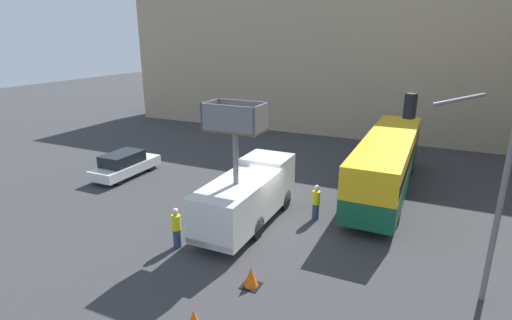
{
  "coord_description": "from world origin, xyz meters",
  "views": [
    {
      "loc": [
        6.8,
        -15.6,
        8.5
      ],
      "look_at": [
        -0.77,
        0.6,
        2.88
      ],
      "focal_mm": 28.0,
      "sensor_mm": 36.0,
      "label": 1
    }
  ],
  "objects_px": {
    "traffic_light_pole": "(468,161)",
    "road_worker_near_truck": "(176,228)",
    "traffic_cone_mid_road": "(194,320)",
    "parked_car_curbside": "(125,164)",
    "city_bus": "(387,160)",
    "utility_truck": "(248,193)",
    "road_worker_directing": "(316,202)",
    "traffic_cone_near_truck": "(251,277)"
  },
  "relations": [
    {
      "from": "traffic_light_pole",
      "to": "road_worker_near_truck",
      "type": "bearing_deg",
      "value": -169.04
    },
    {
      "from": "road_worker_directing",
      "to": "traffic_cone_near_truck",
      "type": "xyz_separation_m",
      "value": [
        -0.48,
        -6.15,
        -0.52
      ]
    },
    {
      "from": "road_worker_directing",
      "to": "traffic_cone_mid_road",
      "type": "distance_m",
      "value": 8.87
    },
    {
      "from": "city_bus",
      "to": "utility_truck",
      "type": "bearing_deg",
      "value": 144.2
    },
    {
      "from": "city_bus",
      "to": "traffic_light_pole",
      "type": "distance_m",
      "value": 9.13
    },
    {
      "from": "utility_truck",
      "to": "parked_car_curbside",
      "type": "height_order",
      "value": "utility_truck"
    },
    {
      "from": "road_worker_directing",
      "to": "traffic_light_pole",
      "type": "bearing_deg",
      "value": 124.97
    },
    {
      "from": "road_worker_directing",
      "to": "parked_car_curbside",
      "type": "distance_m",
      "value": 12.67
    },
    {
      "from": "utility_truck",
      "to": "parked_car_curbside",
      "type": "xyz_separation_m",
      "value": [
        -9.89,
        2.69,
        -0.78
      ]
    },
    {
      "from": "road_worker_directing",
      "to": "parked_car_curbside",
      "type": "bearing_deg",
      "value": -31.89
    },
    {
      "from": "city_bus",
      "to": "traffic_cone_mid_road",
      "type": "height_order",
      "value": "city_bus"
    },
    {
      "from": "road_worker_directing",
      "to": "traffic_cone_near_truck",
      "type": "bearing_deg",
      "value": 57.73
    },
    {
      "from": "traffic_cone_mid_road",
      "to": "parked_car_curbside",
      "type": "xyz_separation_m",
      "value": [
        -11.52,
        9.68,
        0.48
      ]
    },
    {
      "from": "road_worker_near_truck",
      "to": "traffic_cone_mid_road",
      "type": "xyz_separation_m",
      "value": [
        3.34,
        -3.79,
        -0.58
      ]
    },
    {
      "from": "parked_car_curbside",
      "to": "traffic_cone_near_truck",
      "type": "bearing_deg",
      "value": -30.09
    },
    {
      "from": "traffic_light_pole",
      "to": "parked_car_curbside",
      "type": "relative_size",
      "value": 1.47
    },
    {
      "from": "utility_truck",
      "to": "traffic_cone_near_truck",
      "type": "xyz_separation_m",
      "value": [
        2.27,
        -4.35,
        -1.2
      ]
    },
    {
      "from": "traffic_light_pole",
      "to": "traffic_cone_mid_road",
      "type": "xyz_separation_m",
      "value": [
        -6.96,
        -5.78,
        -4.28
      ]
    },
    {
      "from": "city_bus",
      "to": "traffic_light_pole",
      "type": "xyz_separation_m",
      "value": [
        3.35,
        -8.06,
        2.68
      ]
    },
    {
      "from": "city_bus",
      "to": "road_worker_directing",
      "type": "relative_size",
      "value": 7.09
    },
    {
      "from": "road_worker_near_truck",
      "to": "parked_car_curbside",
      "type": "distance_m",
      "value": 10.08
    },
    {
      "from": "utility_truck",
      "to": "road_worker_near_truck",
      "type": "height_order",
      "value": "utility_truck"
    },
    {
      "from": "traffic_light_pole",
      "to": "traffic_cone_near_truck",
      "type": "bearing_deg",
      "value": -153.48
    },
    {
      "from": "traffic_light_pole",
      "to": "utility_truck",
      "type": "bearing_deg",
      "value": 172.05
    },
    {
      "from": "road_worker_near_truck",
      "to": "road_worker_directing",
      "type": "distance_m",
      "value": 6.69
    },
    {
      "from": "road_worker_directing",
      "to": "traffic_cone_mid_road",
      "type": "xyz_separation_m",
      "value": [
        -1.12,
        -8.78,
        -0.58
      ]
    },
    {
      "from": "traffic_cone_near_truck",
      "to": "traffic_cone_mid_road",
      "type": "relative_size",
      "value": 1.18
    },
    {
      "from": "utility_truck",
      "to": "traffic_cone_near_truck",
      "type": "bearing_deg",
      "value": -62.45
    },
    {
      "from": "city_bus",
      "to": "traffic_cone_mid_road",
      "type": "xyz_separation_m",
      "value": [
        -3.61,
        -13.85,
        -1.6
      ]
    },
    {
      "from": "traffic_light_pole",
      "to": "traffic_cone_near_truck",
      "type": "relative_size",
      "value": 9.14
    },
    {
      "from": "road_worker_directing",
      "to": "traffic_cone_mid_road",
      "type": "bearing_deg",
      "value": 54.9
    },
    {
      "from": "road_worker_near_truck",
      "to": "traffic_cone_mid_road",
      "type": "bearing_deg",
      "value": -171.38
    },
    {
      "from": "city_bus",
      "to": "traffic_cone_near_truck",
      "type": "height_order",
      "value": "city_bus"
    },
    {
      "from": "road_worker_directing",
      "to": "traffic_cone_mid_road",
      "type": "relative_size",
      "value": 2.78
    },
    {
      "from": "city_bus",
      "to": "traffic_cone_mid_road",
      "type": "relative_size",
      "value": 19.68
    },
    {
      "from": "road_worker_near_truck",
      "to": "parked_car_curbside",
      "type": "bearing_deg",
      "value": 21.48
    },
    {
      "from": "traffic_light_pole",
      "to": "traffic_cone_mid_road",
      "type": "height_order",
      "value": "traffic_light_pole"
    },
    {
      "from": "utility_truck",
      "to": "traffic_light_pole",
      "type": "bearing_deg",
      "value": -7.95
    },
    {
      "from": "traffic_cone_mid_road",
      "to": "traffic_light_pole",
      "type": "bearing_deg",
      "value": 39.73
    },
    {
      "from": "city_bus",
      "to": "road_worker_near_truck",
      "type": "height_order",
      "value": "city_bus"
    },
    {
      "from": "parked_car_curbside",
      "to": "traffic_light_pole",
      "type": "bearing_deg",
      "value": -11.9
    },
    {
      "from": "traffic_cone_mid_road",
      "to": "parked_car_curbside",
      "type": "height_order",
      "value": "parked_car_curbside"
    }
  ]
}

